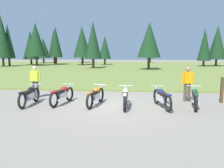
{
  "coord_description": "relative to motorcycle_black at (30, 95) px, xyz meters",
  "views": [
    {
      "loc": [
        0.9,
        -9.46,
        2.32
      ],
      "look_at": [
        0.0,
        0.6,
        0.9
      ],
      "focal_mm": 35.14,
      "sensor_mm": 36.0,
      "label": 1
    }
  ],
  "objects": [
    {
      "name": "motorcycle_orange",
      "position": [
        2.98,
        0.19,
        0.0
      ],
      "size": [
        0.68,
        2.08,
        0.88
      ],
      "color": "black",
      "rests_on": "ground"
    },
    {
      "name": "motorcycle_black",
      "position": [
        0.0,
        0.0,
        0.0
      ],
      "size": [
        0.62,
        2.1,
        0.88
      ],
      "color": "black",
      "rests_on": "ground"
    },
    {
      "name": "rider_near_row_end",
      "position": [
        -0.43,
        1.58,
        0.51
      ],
      "size": [
        0.55,
        0.22,
        1.67
      ],
      "color": "#2D2D38",
      "rests_on": "ground"
    },
    {
      "name": "ground_plane",
      "position": [
        3.67,
        0.12,
        -0.44
      ],
      "size": [
        140.0,
        140.0,
        0.0
      ],
      "primitive_type": "plane",
      "color": "gray"
    },
    {
      "name": "motorcycle_british_green",
      "position": [
        7.28,
        0.18,
        0.0
      ],
      "size": [
        0.69,
        2.08,
        0.88
      ],
      "color": "black",
      "rests_on": "ground"
    },
    {
      "name": "motorcycle_red",
      "position": [
        1.42,
        0.3,
        0.0
      ],
      "size": [
        0.7,
        2.08,
        0.88
      ],
      "color": "black",
      "rests_on": "ground"
    },
    {
      "name": "forest_treeline",
      "position": [
        -4.49,
        32.19,
        3.85
      ],
      "size": [
        42.05,
        26.93,
        8.72
      ],
      "color": "#47331E",
      "rests_on": "ground"
    },
    {
      "name": "motorcycle_cream",
      "position": [
        4.31,
        -0.07,
        0.0
      ],
      "size": [
        0.62,
        2.1,
        0.88
      ],
      "color": "black",
      "rests_on": "ground"
    },
    {
      "name": "motorcycle_navy",
      "position": [
        5.88,
        0.03,
        0.0
      ],
      "size": [
        0.73,
        2.07,
        0.88
      ],
      "color": "black",
      "rests_on": "ground"
    },
    {
      "name": "grass_moorland",
      "position": [
        3.67,
        25.79,
        -0.39
      ],
      "size": [
        80.0,
        44.0,
        0.1
      ],
      "primitive_type": "cube",
      "color": "olive",
      "rests_on": "ground"
    },
    {
      "name": "rider_checking_bike",
      "position": [
        7.26,
        1.42,
        0.51
      ],
      "size": [
        0.55,
        0.24,
        1.67
      ],
      "color": "#4C4233",
      "rests_on": "ground"
    },
    {
      "name": "trail_marker_post",
      "position": [
        8.81,
        1.23,
        0.17
      ],
      "size": [
        0.12,
        0.12,
        1.21
      ],
      "primitive_type": "cube",
      "color": "#47331E",
      "rests_on": "ground"
    }
  ]
}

